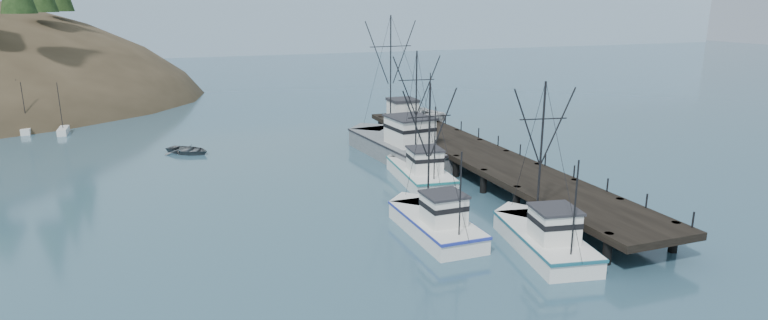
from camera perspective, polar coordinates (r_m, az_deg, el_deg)
ground at (r=36.70m, az=2.25°, el=-10.01°), size 400.00×400.00×0.00m
pier at (r=55.63m, az=9.27°, el=0.36°), size 6.00×44.00×2.00m
distant_ridge at (r=202.59m, az=-14.06°, el=10.04°), size 360.00×40.00×26.00m
distant_ridge_far at (r=217.94m, az=-27.86°, el=9.09°), size 180.00×25.00×18.00m
moored_sailboats at (r=86.22m, az=-31.16°, el=2.61°), size 17.01×16.30×6.35m
trawler_near at (r=40.01m, az=14.82°, el=-7.08°), size 5.08×10.90×11.03m
trawler_mid at (r=41.40m, az=4.74°, el=-5.86°), size 3.62×10.50×10.56m
trawler_far at (r=53.37m, az=3.35°, el=-1.06°), size 4.65×11.50×11.68m
work_vessel at (r=61.31m, az=1.35°, el=1.45°), size 6.72×17.75×14.49m
pier_shed at (r=68.35m, az=1.78°, el=4.72°), size 3.00×3.20×2.80m
pickup_truck at (r=69.23m, az=3.71°, el=4.34°), size 6.53×4.21×1.67m
motorboat at (r=66.21m, az=-18.13°, el=0.62°), size 5.95×5.89×1.01m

